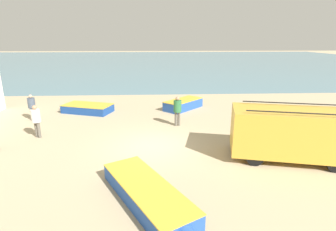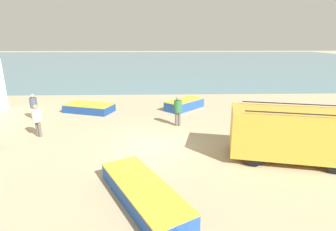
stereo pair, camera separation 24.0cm
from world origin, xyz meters
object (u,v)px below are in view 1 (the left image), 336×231
fishing_rowboat_1 (149,195)px  fisherman_1 (32,105)px  parked_van (292,133)px  fisherman_2 (177,108)px  fishing_rowboat_0 (185,104)px  fisherman_3 (36,118)px  fishing_rowboat_2 (86,108)px

fishing_rowboat_1 → fisherman_1: bearing=-169.8°
fisherman_1 → fishing_rowboat_1: bearing=-12.3°
parked_van → fishing_rowboat_1: parked_van is taller
fisherman_2 → fishing_rowboat_0: bearing=159.9°
fishing_rowboat_1 → fisherman_3: fisherman_3 is taller
fishing_rowboat_2 → fisherman_2: size_ratio=2.34×
fisherman_1 → parked_van: bearing=13.4°
fishing_rowboat_1 → fisherman_1: size_ratio=2.96×
fishing_rowboat_0 → fishing_rowboat_1: bearing=-147.4°
fishing_rowboat_0 → fisherman_1: size_ratio=2.05×
fishing_rowboat_0 → fisherman_2: size_ratio=1.92×
fishing_rowboat_0 → fishing_rowboat_2: size_ratio=0.82×
fishing_rowboat_0 → fishing_rowboat_2: 7.02m
parked_van → fishing_rowboat_1: bearing=-140.4°
fishing_rowboat_1 → fisherman_2: bearing=139.5°
fisherman_1 → fisherman_2: 9.14m
fishing_rowboat_0 → fisherman_1: (-9.87, -2.40, 0.64)m
fishing_rowboat_2 → fishing_rowboat_1: bearing=131.5°
fishing_rowboat_2 → fisherman_2: (6.11, -3.30, 0.77)m
parked_van → fishing_rowboat_1: size_ratio=1.08×
fishing_rowboat_2 → fisherman_3: (-1.31, -4.84, 0.75)m
fisherman_1 → fisherman_2: fisherman_2 is taller
parked_van → fishing_rowboat_1: 6.66m
fishing_rowboat_2 → fisherman_2: 6.99m
fisherman_3 → fisherman_2: bearing=128.5°
parked_van → fisherman_3: (-11.83, 3.14, -0.16)m
parked_van → fishing_rowboat_2: 13.24m
fisherman_3 → fishing_rowboat_1: bearing=71.1°
fisherman_1 → fisherman_2: size_ratio=0.93×
parked_van → fishing_rowboat_0: size_ratio=1.56×
fishing_rowboat_0 → fisherman_1: fisherman_1 is taller
fishing_rowboat_1 → fisherman_3: 8.47m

